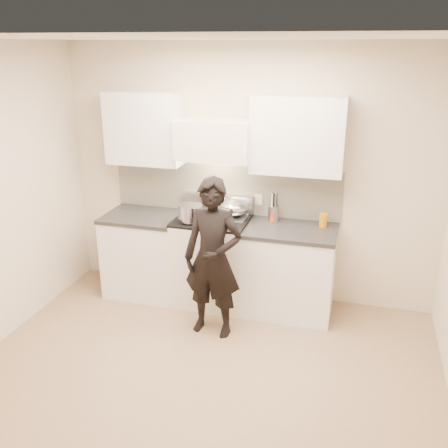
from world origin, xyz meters
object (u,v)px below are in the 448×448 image
(stove, at_px, (212,260))
(wok, at_px, (234,207))
(utensil_crock, at_px, (274,212))
(counter_right, at_px, (289,270))
(person, at_px, (213,259))

(stove, xyz_separation_m, wok, (0.20, 0.13, 0.57))
(utensil_crock, bearing_deg, wok, -172.76)
(counter_right, xyz_separation_m, person, (-0.64, -0.61, 0.31))
(counter_right, bearing_deg, stove, -180.00)
(wok, bearing_deg, counter_right, -11.50)
(person, bearing_deg, wok, 94.05)
(stove, relative_size, person, 0.62)
(utensil_crock, xyz_separation_m, person, (-0.42, -0.79, -0.24))
(stove, bearing_deg, counter_right, 0.00)
(wok, distance_m, utensil_crock, 0.42)
(person, bearing_deg, utensil_crock, 66.41)
(utensil_crock, height_order, person, person)
(counter_right, relative_size, person, 0.59)
(stove, height_order, person, person)
(stove, xyz_separation_m, person, (0.19, -0.61, 0.30))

